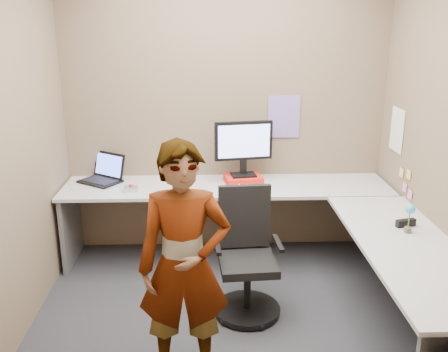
{
  "coord_description": "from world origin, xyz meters",
  "views": [
    {
      "loc": [
        -0.17,
        -3.32,
        2.19
      ],
      "look_at": [
        -0.05,
        0.25,
        1.05
      ],
      "focal_mm": 40.0,
      "sensor_mm": 36.0,
      "label": 1
    }
  ],
  "objects_px": {
    "desk": "(283,225)",
    "monitor": "(244,144)",
    "office_chair": "(246,264)",
    "person": "(184,266)"
  },
  "relations": [
    {
      "from": "desk",
      "to": "monitor",
      "type": "relative_size",
      "value": 5.62
    },
    {
      "from": "desk",
      "to": "office_chair",
      "type": "relative_size",
      "value": 3.1
    },
    {
      "from": "desk",
      "to": "office_chair",
      "type": "bearing_deg",
      "value": -137.12
    },
    {
      "from": "monitor",
      "to": "person",
      "type": "distance_m",
      "value": 1.79
    },
    {
      "from": "desk",
      "to": "monitor",
      "type": "height_order",
      "value": "monitor"
    },
    {
      "from": "desk",
      "to": "monitor",
      "type": "distance_m",
      "value": 0.89
    },
    {
      "from": "office_chair",
      "to": "person",
      "type": "relative_size",
      "value": 0.63
    },
    {
      "from": "desk",
      "to": "person",
      "type": "relative_size",
      "value": 1.94
    },
    {
      "from": "monitor",
      "to": "office_chair",
      "type": "relative_size",
      "value": 0.55
    },
    {
      "from": "monitor",
      "to": "office_chair",
      "type": "height_order",
      "value": "monitor"
    }
  ]
}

